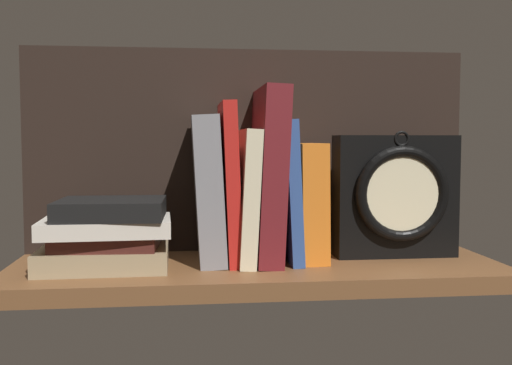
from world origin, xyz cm
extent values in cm
cube|color=brown|center=(0.00, 0.00, -1.25)|extent=(72.11, 24.66, 2.50)
cube|color=black|center=(0.00, 11.73, 16.47)|extent=(72.11, 1.20, 32.94)
cube|color=gray|center=(-7.09, 2.71, 10.87)|extent=(4.94, 14.18, 21.90)
cube|color=red|center=(-3.87, 2.71, 11.86)|extent=(2.86, 14.57, 23.78)
cube|color=beige|center=(-1.41, 2.71, 9.87)|extent=(3.36, 16.66, 19.83)
cube|color=maroon|center=(1.91, 2.71, 12.97)|extent=(4.83, 16.84, 26.07)
cube|color=#2D4C8E|center=(4.94, 2.71, 10.56)|extent=(2.83, 14.67, 21.18)
cube|color=orange|center=(8.11, 2.71, 8.84)|extent=(4.24, 12.71, 17.75)
cube|color=black|center=(22.05, 3.39, 9.46)|extent=(18.92, 5.51, 18.92)
torus|color=black|center=(22.05, 0.23, 10.06)|extent=(14.65, 1.80, 14.65)
cylinder|color=beige|center=(22.05, 0.23, 10.06)|extent=(11.82, 0.60, 11.82)
cube|color=black|center=(21.63, -0.27, 8.68)|extent=(1.13, 0.30, 2.85)
cube|color=black|center=(24.21, -0.27, 9.24)|extent=(4.43, 0.30, 1.93)
torus|color=black|center=(22.05, 0.63, 18.39)|extent=(2.44, 0.44, 2.44)
cube|color=#9E8966|center=(-22.03, -1.16, 1.49)|extent=(18.11, 12.17, 2.99)
cube|color=#471E19|center=(-21.49, -1.03, 4.00)|extent=(14.84, 11.59, 2.02)
cube|color=beige|center=(-21.48, -1.56, 6.13)|extent=(18.11, 13.06, 2.24)
cube|color=black|center=(-20.79, -1.53, 8.57)|extent=(14.82, 12.80, 2.65)
camera|label=1|loc=(-10.35, -86.90, 18.15)|focal=42.08mm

